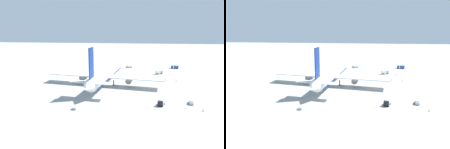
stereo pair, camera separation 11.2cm
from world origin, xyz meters
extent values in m
plane|color=#9E9E99|center=(0.00, 0.00, 0.00)|extent=(600.00, 600.00, 0.00)
cylinder|color=white|center=(0.00, 0.00, 7.12)|extent=(59.02, 15.87, 7.14)
cone|color=white|center=(31.80, -4.83, 7.12)|extent=(6.70, 7.77, 6.99)
cone|color=white|center=(-32.50, 4.94, 7.12)|extent=(8.08, 7.78, 6.78)
cube|color=navy|center=(-27.00, 4.10, 18.55)|extent=(6.01, 1.40, 15.72)
cube|color=white|center=(-26.57, 10.25, 8.55)|extent=(5.87, 10.68, 0.36)
cube|color=white|center=(-28.41, -1.89, 8.55)|extent=(5.87, 10.68, 0.36)
cube|color=white|center=(0.12, 20.31, 6.05)|extent=(13.87, 34.03, 0.70)
cylinder|color=slate|center=(0.37, 15.25, 3.80)|extent=(6.13, 4.60, 3.80)
cube|color=white|center=(-5.92, -19.43, 6.05)|extent=(13.87, 34.03, 0.70)
cylinder|color=slate|center=(-4.18, -14.67, 3.78)|extent=(5.19, 4.49, 3.83)
cylinder|color=black|center=(20.28, -3.08, 1.78)|extent=(0.70, 0.70, 3.55)
cylinder|color=black|center=(-2.06, 5.95, 1.78)|extent=(0.70, 0.70, 3.55)
cylinder|color=black|center=(-3.73, -5.06, 1.78)|extent=(0.70, 0.70, 3.55)
cube|color=navy|center=(0.00, 0.00, 5.16)|extent=(56.65, 15.16, 0.50)
cube|color=white|center=(55.37, -14.92, 1.35)|extent=(2.84, 2.75, 1.81)
cube|color=#B2B2B7|center=(53.53, -12.73, 1.22)|extent=(3.93, 4.04, 1.53)
cube|color=black|center=(55.73, -15.34, 1.81)|extent=(1.58, 1.35, 0.80)
cylinder|color=black|center=(56.18, -14.03, 0.45)|extent=(0.81, 0.88, 0.90)
cylinder|color=black|center=(54.36, -15.56, 0.45)|extent=(0.81, 0.88, 0.90)
cylinder|color=black|center=(53.99, -11.44, 0.45)|extent=(0.81, 0.88, 0.90)
cylinder|color=black|center=(52.17, -12.97, 0.45)|extent=(0.81, 0.88, 0.90)
cube|color=black|center=(-35.45, -30.15, 1.60)|extent=(2.11, 2.65, 2.30)
cube|color=#B2B2B7|center=(-33.14, -31.04, 1.30)|extent=(3.48, 3.18, 1.70)
cube|color=black|center=(-35.89, -29.98, 2.17)|extent=(0.77, 1.84, 1.01)
cylinder|color=black|center=(-35.73, -31.28, 0.45)|extent=(0.95, 0.60, 0.90)
cylinder|color=black|center=(-34.90, -29.12, 0.45)|extent=(0.95, 0.60, 0.90)
cylinder|color=black|center=(-33.01, -32.33, 0.45)|extent=(0.95, 0.60, 0.90)
cylinder|color=black|center=(-32.17, -30.18, 0.45)|extent=(0.95, 0.60, 0.90)
cube|color=#194CA5|center=(54.42, -51.11, 1.49)|extent=(2.70, 2.40, 2.09)
cube|color=#194CA5|center=(53.57, -54.39, 1.55)|extent=(3.20, 4.34, 2.20)
cube|color=black|center=(54.59, -50.47, 2.02)|extent=(1.89, 0.56, 0.92)
cylinder|color=black|center=(53.26, -51.00, 0.45)|extent=(0.52, 0.95, 0.90)
cylinder|color=black|center=(55.49, -51.58, 0.45)|extent=(0.52, 0.95, 0.90)
cylinder|color=black|center=(52.25, -54.89, 0.45)|extent=(0.52, 0.95, 0.90)
cylinder|color=black|center=(54.48, -55.46, 0.45)|extent=(0.52, 0.95, 0.90)
cube|color=#999EA5|center=(32.25, -38.85, 1.52)|extent=(2.64, 2.47, 2.15)
cube|color=silver|center=(30.83, -36.16, 1.64)|extent=(3.48, 4.07, 2.38)
cube|color=black|center=(32.53, -39.38, 2.06)|extent=(1.59, 0.89, 0.95)
cylinder|color=black|center=(33.10, -38.22, 0.45)|extent=(0.69, 0.94, 0.90)
cylinder|color=black|center=(31.25, -39.19, 0.45)|extent=(0.69, 0.94, 0.90)
cylinder|color=black|center=(31.41, -35.02, 0.45)|extent=(0.69, 0.94, 0.90)
cylinder|color=black|center=(29.56, -36.00, 0.45)|extent=(0.69, 0.94, 0.90)
cube|color=silver|center=(-30.44, -45.54, 0.87)|extent=(4.66, 2.68, 1.10)
cube|color=silver|center=(-30.65, -45.49, 1.70)|extent=(3.08, 2.19, 0.55)
cylinder|color=black|center=(-28.84, -44.92, 0.32)|extent=(0.67, 0.34, 0.64)
cylinder|color=black|center=(-29.20, -46.73, 0.32)|extent=(0.67, 0.34, 0.64)
cylinder|color=black|center=(-31.67, -44.34, 0.32)|extent=(0.67, 0.34, 0.64)
cylinder|color=black|center=(-32.04, -46.16, 0.32)|extent=(0.67, 0.34, 0.64)
cube|color=#26598C|center=(28.98, 41.83, 0.28)|extent=(2.59, 1.93, 0.15)
cylinder|color=#333338|center=(30.39, 41.47, 0.28)|extent=(0.60, 0.23, 0.08)
cube|color=silver|center=(28.98, 41.83, 0.82)|extent=(2.20, 1.71, 0.94)
cylinder|color=black|center=(30.00, 42.29, 0.20)|extent=(0.42, 0.22, 0.40)
cylinder|color=black|center=(29.65, 40.93, 0.20)|extent=(0.42, 0.22, 0.40)
cylinder|color=black|center=(28.30, 42.73, 0.20)|extent=(0.42, 0.22, 0.40)
cylinder|color=black|center=(27.95, 41.37, 0.20)|extent=(0.42, 0.22, 0.40)
cube|color=#595B60|center=(-42.91, 9.09, 0.28)|extent=(2.63, 1.71, 0.15)
cylinder|color=#333338|center=(-44.43, 8.89, 0.28)|extent=(0.61, 0.16, 0.08)
cube|color=silver|center=(-42.91, 9.09, 0.89)|extent=(2.22, 1.52, 1.08)
cylinder|color=black|center=(-43.75, 8.27, 0.20)|extent=(0.41, 0.17, 0.40)
cylinder|color=black|center=(-43.93, 9.66, 0.20)|extent=(0.41, 0.17, 0.40)
cylinder|color=black|center=(-41.89, 8.51, 0.20)|extent=(0.41, 0.17, 0.40)
cylinder|color=black|center=(-42.07, 9.90, 0.20)|extent=(0.41, 0.17, 0.40)
cylinder|color=black|center=(-39.59, -48.25, 0.42)|extent=(0.42, 0.42, 0.83)
cylinder|color=yellow|center=(-39.59, -48.25, 1.14)|extent=(0.53, 0.53, 0.62)
sphere|color=#8C6647|center=(-39.59, -48.25, 1.57)|extent=(0.23, 0.23, 0.23)
cylinder|color=#3F3F47|center=(9.59, -46.00, 0.43)|extent=(0.42, 0.42, 0.86)
cylinder|color=yellow|center=(9.59, -46.00, 1.19)|extent=(0.53, 0.53, 0.65)
sphere|color=tan|center=(9.59, -46.00, 1.63)|extent=(0.23, 0.23, 0.23)
cylinder|color=black|center=(28.52, -44.78, 0.41)|extent=(0.44, 0.44, 0.82)
cylinder|color=#B2F219|center=(28.52, -44.78, 1.13)|extent=(0.55, 0.55, 0.61)
sphere|color=tan|center=(28.52, -44.78, 1.54)|extent=(0.22, 0.22, 0.22)
cylinder|color=#3F3F47|center=(11.72, -39.47, 0.42)|extent=(0.38, 0.38, 0.84)
cylinder|color=#B2F219|center=(11.72, -39.47, 1.15)|extent=(0.48, 0.48, 0.63)
sphere|color=tan|center=(11.72, -39.47, 1.58)|extent=(0.23, 0.23, 0.23)
cylinder|color=#3F3F47|center=(42.35, -18.49, 0.40)|extent=(0.37, 0.37, 0.80)
cylinder|color=#B2F219|center=(42.35, -18.49, 1.09)|extent=(0.46, 0.46, 0.60)
sphere|color=beige|center=(42.35, -18.49, 1.50)|extent=(0.22, 0.22, 0.22)
cone|color=orange|center=(-0.99, 41.35, 0.28)|extent=(0.36, 0.36, 0.55)
cone|color=orange|center=(-37.19, -41.67, 0.28)|extent=(0.36, 0.36, 0.55)
cone|color=orange|center=(-38.59, -24.56, 0.28)|extent=(0.36, 0.36, 0.55)
camera|label=1|loc=(-128.12, -17.12, 37.42)|focal=33.14mm
camera|label=2|loc=(-128.11, -17.23, 37.42)|focal=33.14mm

